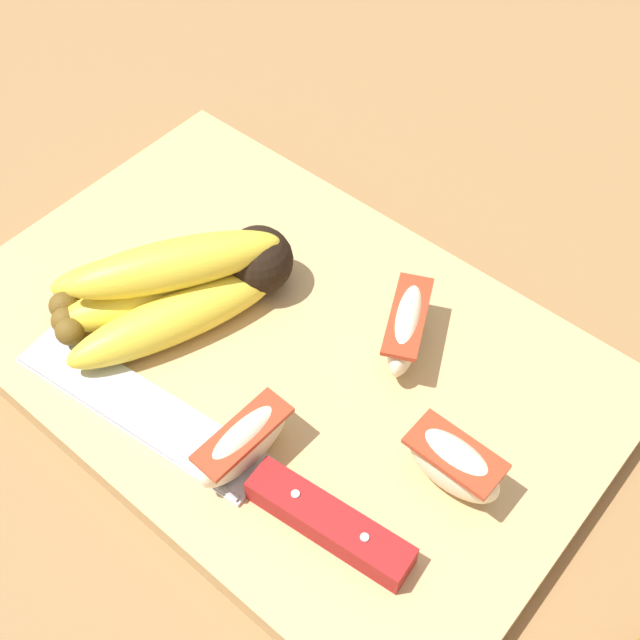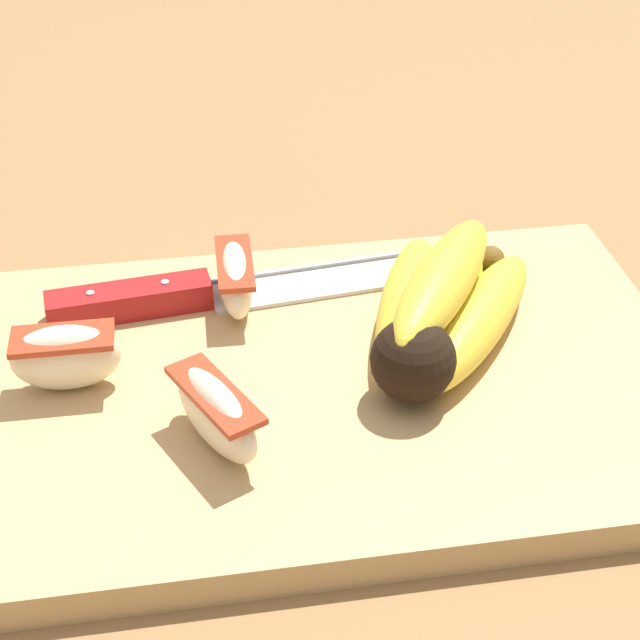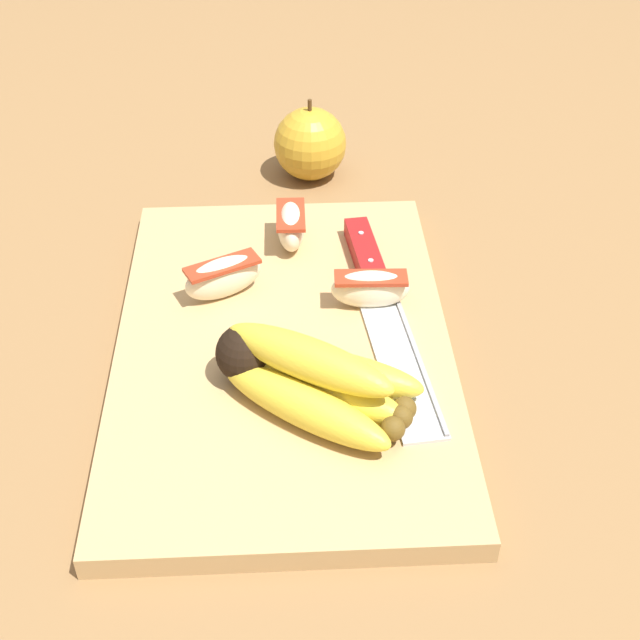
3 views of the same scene
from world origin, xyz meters
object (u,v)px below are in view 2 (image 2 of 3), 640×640
at_px(chefs_knife, 208,292).
at_px(apple_wedge_middle, 216,413).
at_px(apple_wedge_far, 65,356).
at_px(banana_bunch, 440,311).
at_px(apple_wedge_near, 235,278).

xyz_separation_m(chefs_knife, apple_wedge_middle, (-0.00, -0.13, 0.01)).
relative_size(chefs_knife, apple_wedge_far, 4.66).
xyz_separation_m(banana_bunch, apple_wedge_far, (-0.21, -0.01, -0.00)).
distance_m(chefs_knife, apple_wedge_middle, 0.13).
bearing_deg(chefs_knife, banana_bunch, -26.77).
bearing_deg(banana_bunch, chefs_knife, 153.23).
bearing_deg(apple_wedge_middle, apple_wedge_far, 141.96).
xyz_separation_m(apple_wedge_middle, apple_wedge_far, (-0.08, 0.06, 0.00)).
xyz_separation_m(banana_bunch, apple_wedge_near, (-0.11, 0.06, -0.00)).
xyz_separation_m(apple_wedge_near, apple_wedge_middle, (-0.02, -0.13, 0.00)).
distance_m(apple_wedge_near, apple_wedge_middle, 0.13).
height_order(chefs_knife, apple_wedge_middle, apple_wedge_middle).
height_order(chefs_knife, apple_wedge_far, apple_wedge_far).
distance_m(banana_bunch, chefs_knife, 0.15).
bearing_deg(apple_wedge_far, apple_wedge_middle, -38.04).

